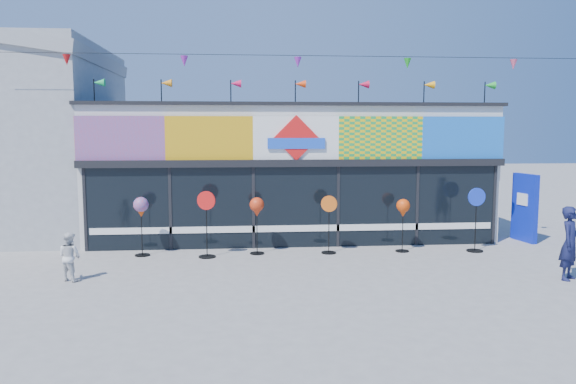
{
  "coord_description": "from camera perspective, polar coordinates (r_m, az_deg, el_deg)",
  "views": [
    {
      "loc": [
        -1.59,
        -12.19,
        3.35
      ],
      "look_at": [
        -0.35,
        2.0,
        1.75
      ],
      "focal_mm": 35.0,
      "sensor_mm": 36.0,
      "label": 1
    }
  ],
  "objects": [
    {
      "name": "ground",
      "position": [
        12.75,
        2.38,
        -8.82
      ],
      "size": [
        80.0,
        80.0,
        0.0
      ],
      "primitive_type": "plane",
      "color": "gray",
      "rests_on": "ground"
    },
    {
      "name": "blue_sign",
      "position": [
        18.16,
        22.91,
        -1.46
      ],
      "size": [
        0.33,
        1.02,
        2.03
      ],
      "rotation": [
        0.0,
        0.0,
        0.18
      ],
      "color": "#0B20B1",
      "rests_on": "ground"
    },
    {
      "name": "spinner_1",
      "position": [
        14.79,
        -8.27,
        -3.08
      ],
      "size": [
        0.48,
        0.45,
        1.75
      ],
      "color": "black",
      "rests_on": "ground"
    },
    {
      "name": "adult_man",
      "position": [
        13.98,
        26.73,
        -4.68
      ],
      "size": [
        0.71,
        0.7,
        1.65
      ],
      "primitive_type": "imported",
      "rotation": [
        0.0,
        0.0,
        0.73
      ],
      "color": "#13173E",
      "rests_on": "ground"
    },
    {
      "name": "spinner_0",
      "position": [
        15.27,
        -14.7,
        -1.67
      ],
      "size": [
        0.4,
        0.4,
        1.57
      ],
      "color": "black",
      "rests_on": "ground"
    },
    {
      "name": "spinner_4",
      "position": [
        15.6,
        11.61,
        -1.76
      ],
      "size": [
        0.37,
        0.37,
        1.46
      ],
      "color": "black",
      "rests_on": "ground"
    },
    {
      "name": "kite_shop",
      "position": [
        18.25,
        0.02,
        2.33
      ],
      "size": [
        16.0,
        5.7,
        5.31
      ],
      "color": "silver",
      "rests_on": "ground"
    },
    {
      "name": "spinner_3",
      "position": [
        15.17,
        4.18,
        -3.15
      ],
      "size": [
        0.43,
        0.4,
        1.57
      ],
      "color": "black",
      "rests_on": "ground"
    },
    {
      "name": "spinner_2",
      "position": [
        15.01,
        -3.18,
        -1.71
      ],
      "size": [
        0.39,
        0.39,
        1.53
      ],
      "color": "black",
      "rests_on": "ground"
    },
    {
      "name": "child",
      "position": [
        13.39,
        -21.3,
        -6.12
      ],
      "size": [
        0.61,
        0.52,
        1.08
      ],
      "primitive_type": "imported",
      "rotation": [
        0.0,
        0.0,
        2.63
      ],
      "color": "silver",
      "rests_on": "ground"
    },
    {
      "name": "spinner_5",
      "position": [
        16.18,
        18.55,
        -2.52
      ],
      "size": [
        0.49,
        0.45,
        1.76
      ],
      "color": "black",
      "rests_on": "ground"
    }
  ]
}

